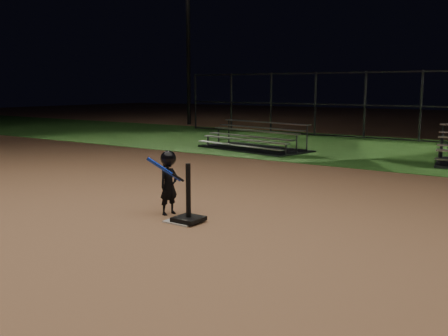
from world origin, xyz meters
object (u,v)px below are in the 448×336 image
(batting_tee, at_px, (189,210))
(bleacher_left, at_px, (254,144))
(home_plate, at_px, (184,221))
(child_batter, at_px, (169,181))
(light_pole_left, at_px, (187,26))

(batting_tee, height_order, bleacher_left, batting_tee)
(home_plate, height_order, bleacher_left, bleacher_left)
(home_plate, distance_m, batting_tee, 0.19)
(batting_tee, bearing_deg, child_batter, 159.69)
(home_plate, distance_m, light_pole_left, 19.79)
(child_batter, distance_m, bleacher_left, 8.22)
(light_pole_left, bearing_deg, batting_tee, -51.04)
(child_batter, xyz_separation_m, light_pole_left, (-11.54, 14.75, 4.42))
(child_batter, bearing_deg, bleacher_left, 33.46)
(home_plate, bearing_deg, light_pole_left, 128.77)
(bleacher_left, xyz_separation_m, light_pole_left, (-8.39, 7.17, 4.77))
(child_batter, relative_size, light_pole_left, 0.12)
(batting_tee, distance_m, bleacher_left, 8.62)
(bleacher_left, height_order, light_pole_left, light_pole_left)
(home_plate, distance_m, child_batter, 0.71)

